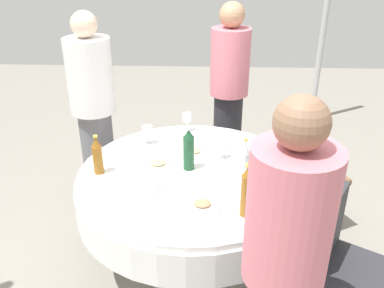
% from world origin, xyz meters
% --- Properties ---
extents(ground_plane, '(10.00, 10.00, 0.00)m').
position_xyz_m(ground_plane, '(0.00, 0.00, 0.00)').
color(ground_plane, gray).
extents(dining_table, '(1.47, 1.47, 0.74)m').
position_xyz_m(dining_table, '(0.00, 0.00, 0.59)').
color(dining_table, white).
rests_on(dining_table, ground_plane).
extents(bottle_amber_rear, '(0.06, 0.06, 0.26)m').
position_xyz_m(bottle_amber_rear, '(0.58, 0.04, 0.86)').
color(bottle_amber_rear, '#8C5619').
rests_on(bottle_amber_rear, dining_table).
extents(bottle_clear_front, '(0.06, 0.06, 0.32)m').
position_xyz_m(bottle_clear_front, '(-0.31, 0.18, 0.89)').
color(bottle_clear_front, silver).
rests_on(bottle_clear_front, dining_table).
extents(bottle_amber_outer, '(0.06, 0.06, 0.31)m').
position_xyz_m(bottle_amber_outer, '(-0.30, 0.44, 0.88)').
color(bottle_amber_outer, '#8C5619').
rests_on(bottle_amber_outer, dining_table).
extents(bottle_dark_green_near, '(0.07, 0.07, 0.29)m').
position_xyz_m(bottle_dark_green_near, '(0.02, -0.04, 0.87)').
color(bottle_dark_green_near, '#194728').
rests_on(bottle_dark_green_near, dining_table).
extents(wine_glass_near, '(0.07, 0.07, 0.14)m').
position_xyz_m(wine_glass_near, '(0.06, -0.62, 0.84)').
color(wine_glass_near, white).
rests_on(wine_glass_near, dining_table).
extents(wine_glass_right, '(0.07, 0.07, 0.14)m').
position_xyz_m(wine_glass_right, '(0.33, -0.38, 0.83)').
color(wine_glass_right, white).
rests_on(wine_glass_right, dining_table).
extents(wine_glass_left, '(0.07, 0.07, 0.13)m').
position_xyz_m(wine_glass_left, '(-0.19, -0.19, 0.83)').
color(wine_glass_left, white).
rests_on(wine_glass_left, dining_table).
extents(plate_mid, '(0.21, 0.21, 0.04)m').
position_xyz_m(plate_mid, '(-0.07, 0.38, 0.75)').
color(plate_mid, white).
rests_on(plate_mid, dining_table).
extents(plate_inner, '(0.22, 0.22, 0.04)m').
position_xyz_m(plate_inner, '(-0.00, -0.24, 0.75)').
color(plate_inner, white).
rests_on(plate_inner, dining_table).
extents(plate_south, '(0.22, 0.22, 0.02)m').
position_xyz_m(plate_south, '(-0.18, 0.01, 0.75)').
color(plate_south, white).
rests_on(plate_south, dining_table).
extents(plate_west, '(0.23, 0.23, 0.04)m').
position_xyz_m(plate_west, '(0.22, -0.06, 0.75)').
color(plate_west, white).
rests_on(plate_west, dining_table).
extents(fork_front, '(0.17, 0.08, 0.00)m').
position_xyz_m(fork_front, '(0.51, -0.13, 0.74)').
color(fork_front, silver).
rests_on(fork_front, dining_table).
extents(folded_napkin, '(0.20, 0.20, 0.02)m').
position_xyz_m(folded_napkin, '(0.27, 0.21, 0.75)').
color(folded_napkin, white).
rests_on(folded_napkin, dining_table).
extents(person_rear, '(0.34, 0.34, 1.60)m').
position_xyz_m(person_rear, '(-0.41, 0.95, 0.83)').
color(person_rear, '#26262B').
rests_on(person_rear, ground_plane).
extents(person_front, '(0.34, 0.34, 1.62)m').
position_xyz_m(person_front, '(0.79, -0.69, 0.84)').
color(person_front, slate).
rests_on(person_front, ground_plane).
extents(person_outer, '(0.34, 0.34, 1.61)m').
position_xyz_m(person_outer, '(-0.28, -1.25, 0.84)').
color(person_outer, '#26262B').
rests_on(person_outer, ground_plane).
extents(chair_left, '(0.55, 0.55, 0.87)m').
position_xyz_m(chair_left, '(-0.85, 0.51, 0.52)').
color(chair_left, '#2D2D33').
rests_on(chair_left, ground_plane).
extents(chair_far, '(0.54, 0.54, 0.87)m').
position_xyz_m(chair_far, '(-0.82, -0.43, 0.52)').
color(chair_far, brown).
rests_on(chair_far, ground_plane).
extents(tent_pole_main, '(0.07, 0.07, 2.39)m').
position_xyz_m(tent_pole_main, '(-1.41, -2.65, 1.20)').
color(tent_pole_main, '#B2B5B7').
rests_on(tent_pole_main, ground_plane).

